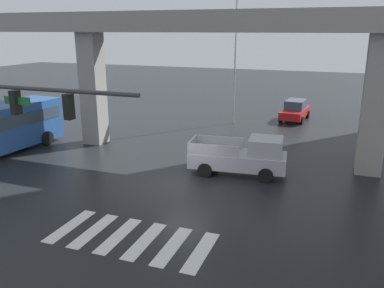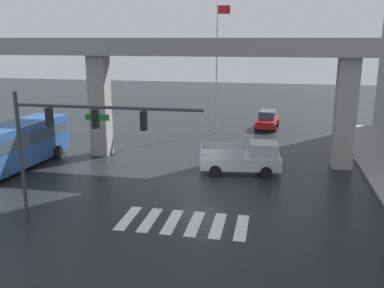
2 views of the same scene
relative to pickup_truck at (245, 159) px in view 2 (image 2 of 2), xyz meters
name	(u,v)px [view 2 (image 2 of 2)]	position (x,y,z in m)	size (l,w,h in m)	color
ground_plane	(202,185)	(-2.30, -2.84, -0.99)	(120.00, 120.00, 0.00)	black
crosswalk_stripes	(183,223)	(-2.30, -8.15, -0.98)	(6.05, 2.80, 0.01)	silver
elevated_overpass	(217,57)	(-2.30, 2.60, 6.27)	(50.12, 2.20, 8.53)	gray
pickup_truck	(245,159)	(0.00, 0.00, 0.00)	(5.27, 2.48, 2.08)	#A8AAAF
city_bus	(6,147)	(-15.20, -2.75, 0.73)	(3.43, 10.97, 2.99)	#234C8C
sedan_red	(267,120)	(1.10, 14.55, -0.14)	(2.30, 4.46, 1.72)	red
traffic_signal_mast	(72,129)	(-7.13, -9.22, 3.57)	(8.69, 0.32, 6.20)	#38383D
flagpole	(218,61)	(-3.42, 11.47, 5.53)	(1.16, 0.12, 11.39)	silver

